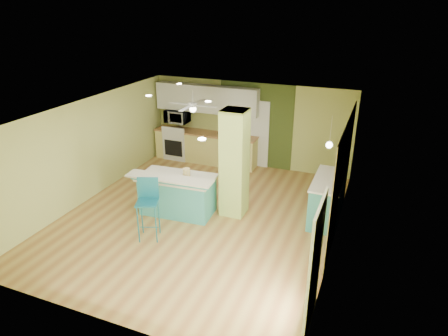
{
  "coord_description": "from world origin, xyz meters",
  "views": [
    {
      "loc": [
        3.54,
        -7.29,
        4.66
      ],
      "look_at": [
        0.44,
        0.4,
        1.15
      ],
      "focal_mm": 32.0,
      "sensor_mm": 36.0,
      "label": 1
    }
  ],
  "objects_px": {
    "canister": "(186,172)",
    "bar_stool": "(148,199)",
    "fruit_bowl": "(223,134)",
    "side_counter": "(327,199)",
    "peninsula": "(177,194)"
  },
  "relations": [
    {
      "from": "peninsula",
      "to": "bar_stool",
      "type": "relative_size",
      "value": 1.53
    },
    {
      "from": "fruit_bowl",
      "to": "side_counter",
      "type": "bearing_deg",
      "value": -32.02
    },
    {
      "from": "peninsula",
      "to": "bar_stool",
      "type": "distance_m",
      "value": 1.18
    },
    {
      "from": "bar_stool",
      "to": "canister",
      "type": "xyz_separation_m",
      "value": [
        0.26,
        1.24,
        0.13
      ]
    },
    {
      "from": "canister",
      "to": "bar_stool",
      "type": "bearing_deg",
      "value": -101.92
    },
    {
      "from": "peninsula",
      "to": "canister",
      "type": "relative_size",
      "value": 10.93
    },
    {
      "from": "canister",
      "to": "fruit_bowl",
      "type": "bearing_deg",
      "value": 96.41
    },
    {
      "from": "bar_stool",
      "to": "side_counter",
      "type": "relative_size",
      "value": 0.85
    },
    {
      "from": "bar_stool",
      "to": "side_counter",
      "type": "xyz_separation_m",
      "value": [
        3.35,
        2.13,
        -0.38
      ]
    },
    {
      "from": "bar_stool",
      "to": "canister",
      "type": "height_order",
      "value": "bar_stool"
    },
    {
      "from": "bar_stool",
      "to": "side_counter",
      "type": "distance_m",
      "value": 3.98
    },
    {
      "from": "bar_stool",
      "to": "canister",
      "type": "relative_size",
      "value": 7.15
    },
    {
      "from": "fruit_bowl",
      "to": "canister",
      "type": "relative_size",
      "value": 1.47
    },
    {
      "from": "peninsula",
      "to": "canister",
      "type": "bearing_deg",
      "value": 29.59
    },
    {
      "from": "peninsula",
      "to": "side_counter",
      "type": "xyz_separation_m",
      "value": [
        3.28,
        1.02,
        0.01
      ]
    }
  ]
}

